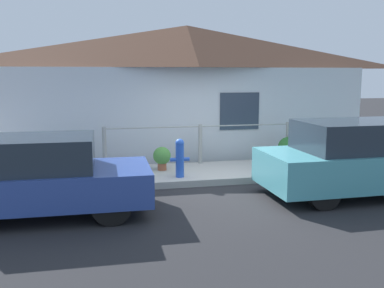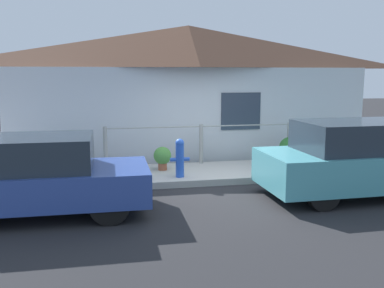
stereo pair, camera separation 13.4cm
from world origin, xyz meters
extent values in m
plane|color=#262628|center=(0.00, 0.00, 0.00)|extent=(60.00, 60.00, 0.00)
cube|color=#B2AFA8|center=(0.00, 0.95, 0.07)|extent=(24.00, 1.90, 0.15)
cube|color=silver|center=(0.00, 2.36, 1.30)|extent=(9.76, 0.12, 2.59)
cube|color=#2D3847|center=(1.22, 2.29, 1.42)|extent=(1.10, 0.04, 1.00)
pyramid|color=brown|center=(0.00, 3.40, 3.18)|extent=(10.16, 2.20, 1.18)
cylinder|color=#999993|center=(-2.40, 1.75, 0.65)|extent=(0.10, 0.10, 1.01)
cylinder|color=#999993|center=(0.00, 1.75, 0.65)|extent=(0.10, 0.10, 1.01)
cylinder|color=#999993|center=(2.40, 1.75, 0.65)|extent=(0.10, 0.10, 1.01)
cylinder|color=#999993|center=(0.00, 1.75, 1.10)|extent=(4.80, 0.03, 0.03)
cube|color=#2D4793|center=(-3.47, -1.26, 0.53)|extent=(3.63, 1.69, 0.57)
cube|color=#232D38|center=(-3.62, -1.26, 1.10)|extent=(2.01, 1.47, 0.56)
cylinder|color=black|center=(-2.34, -0.58, 0.33)|extent=(0.66, 0.21, 0.65)
cylinder|color=black|center=(-2.36, -1.97, 0.33)|extent=(0.66, 0.21, 0.65)
cube|color=teal|center=(2.64, -1.26, 0.57)|extent=(4.11, 1.74, 0.69)
cube|color=#232D38|center=(2.48, -1.26, 1.21)|extent=(2.26, 1.52, 0.58)
cylinder|color=black|center=(1.37, -0.54, 0.30)|extent=(0.60, 0.21, 0.60)
cylinder|color=black|center=(1.38, -2.00, 0.30)|extent=(0.60, 0.21, 0.60)
cylinder|color=blue|center=(-0.79, 0.39, 0.51)|extent=(0.18, 0.18, 0.73)
sphere|color=blue|center=(-0.79, 0.39, 0.91)|extent=(0.19, 0.19, 0.19)
cylinder|color=blue|center=(-0.93, 0.39, 0.55)|extent=(0.17, 0.08, 0.08)
cylinder|color=blue|center=(-0.66, 0.39, 0.55)|extent=(0.17, 0.08, 0.08)
cylinder|color=#9E5638|center=(-1.08, 1.17, 0.24)|extent=(0.21, 0.21, 0.19)
sphere|color=#4C8E3D|center=(-1.08, 1.17, 0.50)|extent=(0.42, 0.42, 0.42)
cylinder|color=slate|center=(-3.34, 1.62, 0.24)|extent=(0.22, 0.22, 0.19)
sphere|color=#235B28|center=(-3.34, 1.62, 0.54)|extent=(0.53, 0.53, 0.53)
cylinder|color=brown|center=(2.28, 1.42, 0.24)|extent=(0.29, 0.29, 0.19)
sphere|color=#2D6B2D|center=(2.28, 1.42, 0.54)|extent=(0.54, 0.54, 0.54)
camera|label=1|loc=(-2.53, -8.72, 2.41)|focal=40.00mm
camera|label=2|loc=(-2.40, -8.75, 2.41)|focal=40.00mm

